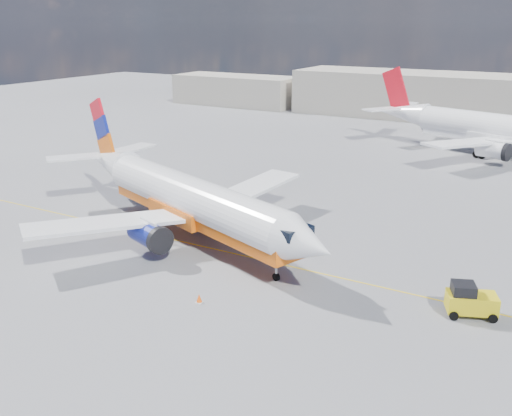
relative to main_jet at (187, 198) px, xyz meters
The scene contains 8 objects.
ground 9.55m from the main_jet, 27.80° to the right, with size 240.00×240.00×0.00m, color slate.
taxi_line 8.67m from the main_jet, ahead, with size 70.00×0.15×0.01m, color yellow.
terminal_main 72.00m from the main_jet, 79.66° to the left, with size 70.00×14.00×8.00m, color #A59D8E.
terminal_annex 77.30m from the main_jet, 118.67° to the left, with size 26.00×10.00×6.00m, color #A59D8E.
main_jet is the anchor object (origin of this frame).
second_jet 47.20m from the main_jet, 67.86° to the left, with size 35.35×26.94×10.69m.
gse_tug 22.95m from the main_jet, ahead, with size 3.29×2.71×2.08m.
traffic_cone 12.15m from the main_jet, 50.38° to the right, with size 0.42×0.42×0.59m.
Camera 1 is at (18.93, -31.40, 17.19)m, focal length 40.00 mm.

